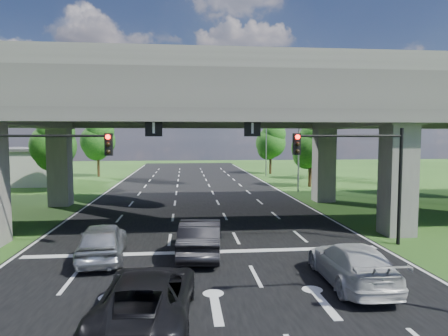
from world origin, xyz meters
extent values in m
plane|color=#284B18|center=(0.00, 0.00, 0.00)|extent=(160.00, 160.00, 0.00)
cube|color=black|center=(0.00, 10.00, 0.01)|extent=(18.00, 120.00, 0.03)
cube|color=#3C3A37|center=(0.00, 12.00, 8.00)|extent=(80.00, 15.00, 2.00)
cube|color=#64615C|center=(0.00, 4.75, 9.50)|extent=(80.00, 0.50, 1.00)
cube|color=#64615C|center=(0.00, 19.25, 9.50)|extent=(80.00, 0.50, 1.00)
cube|color=#64615C|center=(-11.00, 18.00, 3.50)|extent=(1.60, 1.60, 7.00)
cube|color=#64615C|center=(11.00, 6.00, 3.50)|extent=(1.60, 1.60, 7.00)
cube|color=#64615C|center=(11.00, 18.00, 3.50)|extent=(1.60, 1.60, 7.00)
cube|color=black|center=(-2.50, 5.00, 6.00)|extent=(0.85, 0.06, 0.85)
cube|color=black|center=(2.50, 5.00, 6.00)|extent=(0.85, 0.06, 0.85)
cylinder|color=black|center=(10.00, 4.00, 3.00)|extent=(0.18, 0.18, 6.00)
cylinder|color=black|center=(7.25, 4.00, 5.60)|extent=(5.50, 0.12, 0.12)
cube|color=black|center=(4.50, 3.82, 5.20)|extent=(0.35, 0.28, 1.05)
sphere|color=#FF0C05|center=(4.50, 3.66, 5.55)|extent=(0.22, 0.22, 0.22)
cylinder|color=black|center=(-7.25, 4.00, 5.60)|extent=(5.50, 0.12, 0.12)
cube|color=black|center=(-4.50, 3.82, 5.20)|extent=(0.35, 0.28, 1.05)
sphere|color=#FF0C05|center=(-4.50, 3.66, 5.55)|extent=(0.22, 0.22, 0.22)
cylinder|color=gray|center=(10.50, 24.00, 5.00)|extent=(0.16, 0.16, 10.00)
cylinder|color=gray|center=(9.00, 24.00, 9.70)|extent=(3.00, 0.10, 0.10)
cube|color=gray|center=(7.50, 24.00, 9.60)|extent=(0.60, 0.25, 0.18)
cylinder|color=gray|center=(10.50, 40.00, 5.00)|extent=(0.16, 0.16, 10.00)
cylinder|color=gray|center=(9.00, 40.00, 9.70)|extent=(3.00, 0.10, 0.10)
cube|color=gray|center=(7.50, 40.00, 9.60)|extent=(0.60, 0.25, 0.18)
cylinder|color=black|center=(-14.00, 26.00, 1.65)|extent=(0.36, 0.36, 3.30)
sphere|color=#134914|center=(-14.00, 26.00, 4.65)|extent=(4.50, 4.50, 4.50)
sphere|color=#134914|center=(-13.60, 25.70, 6.00)|extent=(3.60, 3.60, 3.60)
sphere|color=#134914|center=(-14.30, 26.40, 3.75)|extent=(3.30, 3.30, 3.30)
cylinder|color=black|center=(-17.00, 34.00, 1.43)|extent=(0.36, 0.36, 2.86)
sphere|color=#134914|center=(-17.00, 34.00, 4.03)|extent=(3.90, 3.90, 3.90)
sphere|color=#134914|center=(-16.60, 33.70, 5.20)|extent=(3.12, 3.12, 3.12)
sphere|color=#134914|center=(-17.30, 34.40, 3.25)|extent=(2.86, 2.86, 2.86)
cylinder|color=black|center=(-13.00, 42.00, 1.76)|extent=(0.36, 0.36, 3.52)
sphere|color=#134914|center=(-13.00, 42.00, 4.96)|extent=(4.80, 4.80, 4.80)
sphere|color=#134914|center=(-12.60, 41.70, 6.40)|extent=(3.84, 3.84, 3.84)
sphere|color=#134914|center=(-13.30, 42.40, 4.00)|extent=(3.52, 3.52, 3.52)
cylinder|color=black|center=(13.00, 28.00, 1.54)|extent=(0.36, 0.36, 3.08)
sphere|color=#134914|center=(13.00, 28.00, 4.34)|extent=(4.20, 4.20, 4.20)
sphere|color=#134914|center=(13.40, 27.70, 5.60)|extent=(3.36, 3.36, 3.36)
sphere|color=#134914|center=(12.70, 28.40, 3.50)|extent=(3.08, 3.08, 3.08)
cylinder|color=black|center=(16.00, 36.00, 1.43)|extent=(0.36, 0.36, 2.86)
sphere|color=#134914|center=(16.00, 36.00, 4.03)|extent=(3.90, 3.90, 3.90)
sphere|color=#134914|center=(16.40, 35.70, 5.20)|extent=(3.12, 3.12, 3.12)
sphere|color=#134914|center=(15.70, 36.40, 3.25)|extent=(2.86, 2.86, 2.86)
cylinder|color=black|center=(12.00, 44.00, 1.65)|extent=(0.36, 0.36, 3.30)
sphere|color=#134914|center=(12.00, 44.00, 4.65)|extent=(4.50, 4.50, 4.50)
sphere|color=#134914|center=(12.40, 43.70, 6.00)|extent=(3.60, 3.60, 3.60)
sphere|color=#134914|center=(11.70, 44.40, 3.75)|extent=(3.30, 3.30, 3.30)
imported|color=#B7BAC0|center=(-4.68, 2.81, 0.87)|extent=(2.42, 5.09, 1.68)
imported|color=black|center=(-0.25, 3.00, 0.89)|extent=(2.29, 5.37, 1.72)
imported|color=silver|center=(5.24, -1.18, 0.79)|extent=(2.27, 5.31, 1.53)
imported|color=black|center=(-2.11, -3.67, 0.83)|extent=(3.00, 5.90, 1.60)
camera|label=1|loc=(-0.98, -15.28, 5.54)|focal=32.00mm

